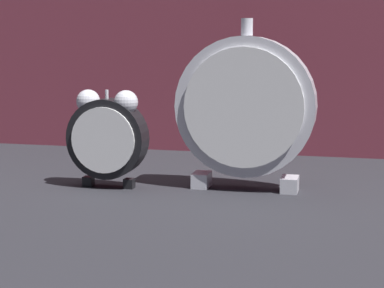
% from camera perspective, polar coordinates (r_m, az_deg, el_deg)
% --- Properties ---
extents(ground_plane, '(4.00, 4.00, 0.00)m').
position_cam_1_polar(ground_plane, '(0.74, -1.51, -4.82)').
color(ground_plane, '#232328').
extents(alarm_clock_twin_bell, '(0.10, 0.03, 0.12)m').
position_cam_1_polar(alarm_clock_twin_bell, '(0.79, -7.53, 0.90)').
color(alarm_clock_twin_bell, black).
rests_on(alarm_clock_twin_bell, ground_plane).
extents(mantel_clock_silver, '(0.17, 0.04, 0.20)m').
position_cam_1_polar(mantel_clock_silver, '(0.77, 4.79, 3.23)').
color(mantel_clock_silver, silver).
rests_on(mantel_clock_silver, ground_plane).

